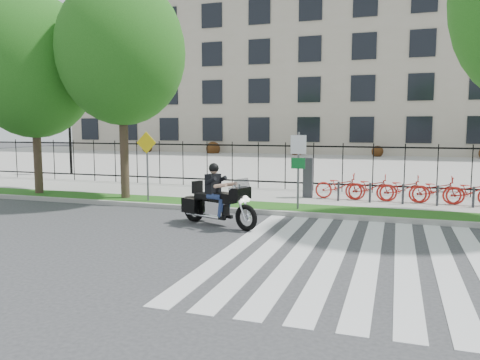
% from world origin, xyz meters
% --- Properties ---
extents(ground, '(120.00, 120.00, 0.00)m').
position_xyz_m(ground, '(0.00, 0.00, 0.00)').
color(ground, '#343436').
rests_on(ground, ground).
extents(curb, '(60.00, 0.20, 0.15)m').
position_xyz_m(curb, '(0.00, 4.10, 0.07)').
color(curb, '#98978F').
rests_on(curb, ground).
extents(grass_verge, '(60.00, 1.50, 0.15)m').
position_xyz_m(grass_verge, '(0.00, 4.95, 0.07)').
color(grass_verge, '#195515').
rests_on(grass_verge, ground).
extents(sidewalk, '(60.00, 3.50, 0.15)m').
position_xyz_m(sidewalk, '(0.00, 7.45, 0.07)').
color(sidewalk, '#ACA8A0').
rests_on(sidewalk, ground).
extents(plaza, '(80.00, 34.00, 0.10)m').
position_xyz_m(plaza, '(0.00, 25.00, 0.05)').
color(plaza, '#ACA8A0').
rests_on(plaza, ground).
extents(crosswalk_stripes, '(5.70, 8.00, 0.01)m').
position_xyz_m(crosswalk_stripes, '(4.83, 0.00, 0.01)').
color(crosswalk_stripes, silver).
rests_on(crosswalk_stripes, ground).
extents(iron_fence, '(30.00, 0.06, 2.00)m').
position_xyz_m(iron_fence, '(0.00, 9.20, 1.15)').
color(iron_fence, black).
rests_on(iron_fence, sidewalk).
extents(office_building, '(60.00, 21.90, 20.15)m').
position_xyz_m(office_building, '(0.00, 44.92, 9.97)').
color(office_building, '#A59985').
rests_on(office_building, ground).
extents(lamp_post_left, '(1.06, 0.70, 4.25)m').
position_xyz_m(lamp_post_left, '(-12.00, 12.00, 3.21)').
color(lamp_post_left, black).
rests_on(lamp_post_left, ground).
extents(street_tree_0, '(4.89, 4.89, 7.84)m').
position_xyz_m(street_tree_0, '(-7.99, 4.95, 5.17)').
color(street_tree_0, '#3C2A21').
rests_on(street_tree_0, grass_verge).
extents(street_tree_1, '(4.67, 4.67, 8.07)m').
position_xyz_m(street_tree_1, '(-3.98, 4.95, 5.53)').
color(street_tree_1, '#3C2A21').
rests_on(street_tree_1, grass_verge).
extents(bike_share_station, '(11.09, 0.86, 1.50)m').
position_xyz_m(bike_share_station, '(8.07, 7.20, 0.63)').
color(bike_share_station, '#2D2D33').
rests_on(bike_share_station, sidewalk).
extents(sign_pole_regulatory, '(0.50, 0.09, 2.50)m').
position_xyz_m(sign_pole_regulatory, '(2.69, 4.58, 1.74)').
color(sign_pole_regulatory, '#59595B').
rests_on(sign_pole_regulatory, grass_verge).
extents(sign_pole_warning, '(0.78, 0.09, 2.49)m').
position_xyz_m(sign_pole_warning, '(-2.81, 4.58, 1.74)').
color(sign_pole_warning, '#59595B').
rests_on(sign_pole_warning, grass_verge).
extents(motorcycle_rider, '(2.65, 1.42, 2.16)m').
position_xyz_m(motorcycle_rider, '(0.90, 2.04, 0.72)').
color(motorcycle_rider, black).
rests_on(motorcycle_rider, ground).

